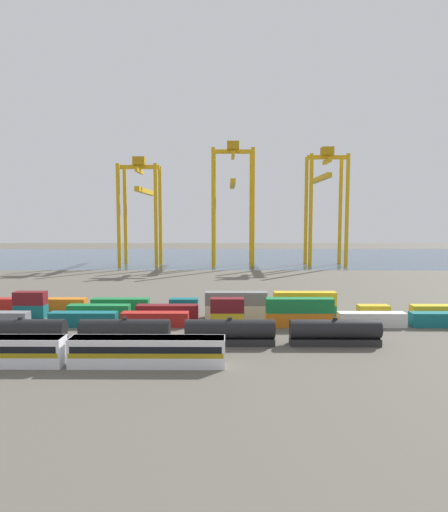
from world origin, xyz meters
TOP-DOWN VIEW (x-y plane):
  - ground_plane at (0.00, 40.00)m, footprint 420.00×420.00m
  - harbour_water at (0.00, 135.36)m, footprint 400.00×110.00m
  - passenger_train at (-10.65, -23.29)m, footprint 42.13×3.14m
  - freight_tank_row at (2.98, -13.64)m, footprint 62.71×2.89m
  - shipping_container_0 at (-28.52, -2.30)m, footprint 6.04×2.44m
  - shipping_container_1 at (-15.44, -2.30)m, footprint 12.10×2.44m
  - shipping_container_2 at (-2.35, -2.30)m, footprint 12.10×2.44m
  - shipping_container_3 at (10.73, -2.30)m, footprint 6.04×2.44m
  - shipping_container_4 at (10.73, -2.30)m, footprint 6.04×2.44m
  - shipping_container_5 at (23.82, -2.30)m, footprint 12.10×2.44m
  - shipping_container_6 at (23.82, -2.30)m, footprint 12.10×2.44m
  - shipping_container_7 at (36.90, -2.30)m, footprint 12.10×2.44m
  - shipping_container_8 at (49.98, -2.30)m, footprint 12.10×2.44m
  - shipping_container_9 at (-28.02, 4.28)m, footprint 6.04×2.44m
  - shipping_container_10 at (-28.02, 4.28)m, footprint 6.04×2.44m
  - shipping_container_11 at (-14.53, 4.28)m, footprint 12.10×2.44m
  - shipping_container_12 at (-1.04, 4.28)m, footprint 12.10×2.44m
  - shipping_container_13 at (12.45, 4.28)m, footprint 12.10×2.44m
  - shipping_container_14 at (12.45, 4.28)m, footprint 12.10×2.44m
  - shipping_container_15 at (25.94, 4.28)m, footprint 12.10×2.44m
  - shipping_container_16 at (25.94, 4.28)m, footprint 12.10×2.44m
  - shipping_container_17 at (39.44, 4.28)m, footprint 6.04×2.44m
  - shipping_container_18 at (52.93, 4.28)m, footprint 12.10×2.44m
  - shipping_container_20 at (-25.34, 10.85)m, footprint 12.10×2.44m
  - shipping_container_21 at (-11.89, 10.85)m, footprint 12.10×2.44m
  - shipping_container_22 at (1.56, 10.85)m, footprint 6.04×2.44m
  - shipping_container_23 at (15.01, 10.85)m, footprint 12.10×2.44m
  - gantry_crane_west at (-24.78, 101.02)m, footprint 16.43×39.36m
  - gantry_crane_central at (13.22, 100.15)m, footprint 17.21×35.70m
  - gantry_crane_east at (51.22, 100.10)m, footprint 15.97×33.98m

SIDE VIEW (x-z plane):
  - ground_plane at x=0.00m, z-range 0.00..0.00m
  - harbour_water at x=0.00m, z-range 0.00..0.01m
  - shipping_container_0 at x=-28.52m, z-range 0.00..2.60m
  - shipping_container_1 at x=-15.44m, z-range 0.00..2.60m
  - shipping_container_2 at x=-2.35m, z-range 0.00..2.60m
  - shipping_container_3 at x=10.73m, z-range 0.00..2.60m
  - shipping_container_5 at x=23.82m, z-range 0.00..2.60m
  - shipping_container_7 at x=36.90m, z-range 0.00..2.60m
  - shipping_container_8 at x=49.98m, z-range 0.00..2.60m
  - shipping_container_9 at x=-28.02m, z-range 0.00..2.60m
  - shipping_container_11 at x=-14.53m, z-range 0.00..2.60m
  - shipping_container_12 at x=-1.04m, z-range 0.00..2.60m
  - shipping_container_13 at x=12.45m, z-range 0.00..2.60m
  - shipping_container_15 at x=25.94m, z-range 0.00..2.60m
  - shipping_container_17 at x=39.44m, z-range 0.00..2.60m
  - shipping_container_18 at x=52.93m, z-range 0.00..2.60m
  - shipping_container_20 at x=-25.34m, z-range 0.00..2.60m
  - shipping_container_21 at x=-11.89m, z-range 0.00..2.60m
  - shipping_container_22 at x=1.56m, z-range 0.00..2.60m
  - shipping_container_23 at x=15.01m, z-range 0.00..2.60m
  - freight_tank_row at x=2.98m, z-range -0.12..4.23m
  - passenger_train at x=-10.65m, z-range 0.19..4.09m
  - shipping_container_4 at x=10.73m, z-range 2.60..5.20m
  - shipping_container_6 at x=23.82m, z-range 2.60..5.20m
  - shipping_container_10 at x=-28.02m, z-range 2.60..5.20m
  - shipping_container_14 at x=12.45m, z-range 2.60..5.20m
  - shipping_container_16 at x=25.94m, z-range 2.60..5.20m
  - gantry_crane_west at x=-24.78m, z-range 4.73..48.76m
  - gantry_crane_east at x=51.22m, z-range 5.25..53.09m
  - gantry_crane_central at x=13.22m, z-range 4.69..54.84m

